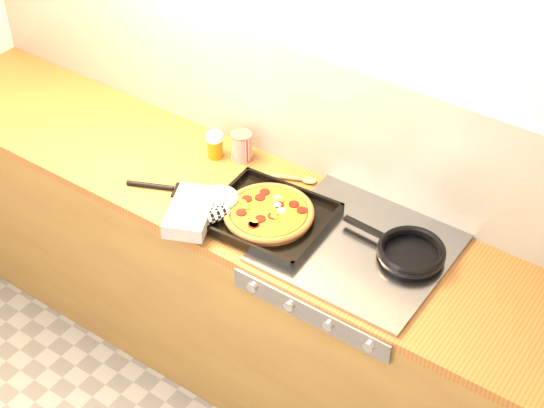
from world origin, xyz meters
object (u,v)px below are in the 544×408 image
Objects in this scene: frying_pan at (410,252)px; juice_glass at (215,145)px; pizza_on_tray at (248,212)px; tomato_can at (242,146)px.

juice_glass reaches higher than frying_pan.
pizza_on_tray is 5.17× the size of juice_glass.
pizza_on_tray is 0.58m from frying_pan.
frying_pan is 3.33× the size of tomato_can.
pizza_on_tray is at bearing -35.62° from juice_glass.
tomato_can reaches higher than juice_glass.
pizza_on_tray is 0.42m from juice_glass.
juice_glass is at bearing 144.38° from pizza_on_tray.
tomato_can is 1.11× the size of juice_glass.
pizza_on_tray is 4.67× the size of tomato_can.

